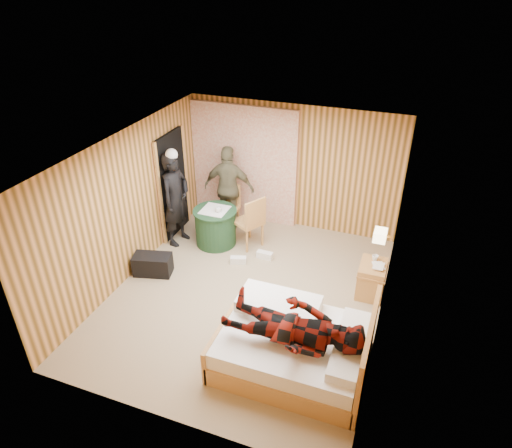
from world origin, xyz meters
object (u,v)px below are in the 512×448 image
(bed, at_px, (295,346))
(woman_standing, at_px, (176,199))
(wall_lamp, at_px, (380,235))
(man_at_table, at_px, (229,188))
(man_on_bed, at_px, (294,320))
(chair_far, at_px, (229,203))
(nightstand, at_px, (371,279))
(chair_near, at_px, (251,219))
(duffel_bag, at_px, (153,264))
(round_table, at_px, (216,226))

(bed, xyz_separation_m, woman_standing, (-2.95, 2.20, 0.61))
(wall_lamp, height_order, bed, wall_lamp)
(wall_lamp, height_order, woman_standing, woman_standing)
(man_at_table, distance_m, man_on_bed, 4.01)
(wall_lamp, distance_m, man_on_bed, 1.98)
(chair_far, xyz_separation_m, woman_standing, (-0.69, -0.84, 0.37))
(wall_lamp, height_order, nightstand, wall_lamp)
(wall_lamp, xyz_separation_m, chair_far, (-3.06, 1.47, -0.76))
(bed, distance_m, chair_near, 2.97)
(woman_standing, bearing_deg, chair_far, -30.83)
(man_on_bed, bearing_deg, chair_near, 120.33)
(nightstand, bearing_deg, chair_far, 158.69)
(bed, distance_m, nightstand, 2.01)
(duffel_bag, bearing_deg, woman_standing, 79.45)
(chair_near, bearing_deg, chair_far, -98.33)
(chair_far, bearing_deg, round_table, -93.53)
(bed, height_order, nightstand, bed)
(wall_lamp, xyz_separation_m, round_table, (-3.05, 0.82, -0.93))
(wall_lamp, bearing_deg, bed, -116.97)
(wall_lamp, distance_m, bed, 2.02)
(duffel_bag, height_order, man_on_bed, man_on_bed)
(round_table, height_order, woman_standing, woman_standing)
(duffel_bag, bearing_deg, man_on_bed, -39.32)
(duffel_bag, distance_m, man_at_table, 2.17)
(chair_far, height_order, woman_standing, woman_standing)
(bed, distance_m, duffel_bag, 3.08)
(wall_lamp, bearing_deg, man_at_table, 153.72)
(wall_lamp, relative_size, nightstand, 0.44)
(duffel_bag, relative_size, man_at_table, 0.37)
(bed, distance_m, woman_standing, 3.73)
(man_at_table, bearing_deg, duffel_bag, 66.17)
(nightstand, relative_size, woman_standing, 0.32)
(round_table, xyz_separation_m, chair_far, (-0.01, 0.66, 0.17))
(woman_standing, distance_m, man_on_bed, 3.84)
(round_table, bearing_deg, man_on_bed, -48.86)
(wall_lamp, height_order, chair_near, wall_lamp)
(chair_far, bearing_deg, man_on_bed, -59.04)
(wall_lamp, height_order, round_table, wall_lamp)
(woman_standing, bearing_deg, wall_lamp, -90.98)
(bed, relative_size, chair_near, 1.90)
(wall_lamp, distance_m, nightstand, 1.05)
(woman_standing, xyz_separation_m, man_at_table, (0.70, 0.87, -0.05))
(wall_lamp, height_order, man_on_bed, man_on_bed)
(bed, bearing_deg, chair_near, 122.17)
(duffel_bag, relative_size, woman_standing, 0.35)
(wall_lamp, xyz_separation_m, chair_near, (-2.37, 0.93, -0.70))
(man_at_table, bearing_deg, woman_standing, 45.05)
(chair_far, bearing_deg, man_at_table, 76.13)
(chair_far, bearing_deg, wall_lamp, -29.77)
(nightstand, xyz_separation_m, round_table, (-3.01, 0.52, 0.07))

